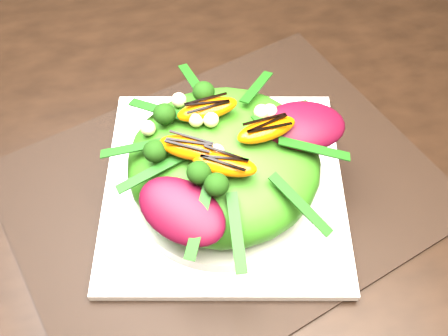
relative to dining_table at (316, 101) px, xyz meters
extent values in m
cube|color=brown|center=(0.00, 0.00, -0.73)|extent=(4.00, 4.00, 0.01)
cube|color=black|center=(0.00, 0.00, 0.00)|extent=(1.60, 0.90, 0.75)
cube|color=black|center=(-0.16, -0.13, 0.02)|extent=(0.57, 0.49, 0.00)
cube|color=white|center=(-0.16, -0.13, 0.03)|extent=(0.33, 0.33, 0.01)
cylinder|color=silver|center=(-0.16, -0.13, 0.04)|extent=(0.24, 0.24, 0.02)
ellipsoid|color=#357B17|center=(-0.16, -0.13, 0.08)|extent=(0.22, 0.22, 0.08)
ellipsoid|color=#400616|center=(-0.07, -0.12, 0.11)|extent=(0.10, 0.07, 0.02)
ellipsoid|color=#CE5403|center=(-0.18, -0.12, 0.13)|extent=(0.07, 0.04, 0.02)
sphere|color=black|center=(-0.22, -0.08, 0.12)|extent=(0.04, 0.04, 0.03)
sphere|color=beige|center=(-0.14, -0.16, 0.12)|extent=(0.02, 0.02, 0.02)
cube|color=black|center=(-0.18, -0.12, 0.13)|extent=(0.05, 0.01, 0.00)
camera|label=1|loc=(-0.24, -0.46, 0.54)|focal=42.00mm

